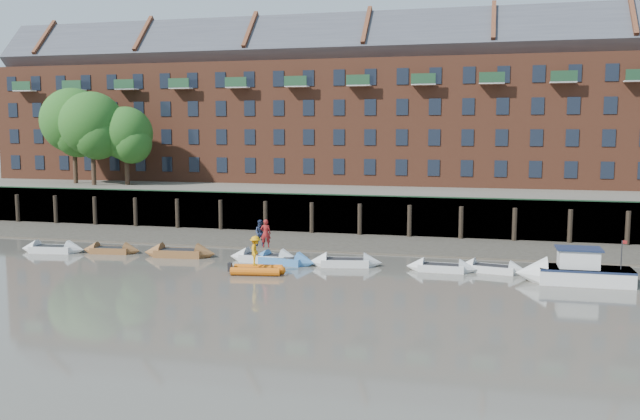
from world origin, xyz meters
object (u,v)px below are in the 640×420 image
(motor_launch, at_px, (566,271))
(rowboat_0, at_px, (53,249))
(rowboat_5, at_px, (345,262))
(person_rower_b, at_px, (261,233))
(rowboat_3, at_px, (265,258))
(person_rib_crew, at_px, (255,251))
(rib_tender, at_px, (259,270))
(rowboat_4, at_px, (283,260))
(person_rower_a, at_px, (266,233))
(rowboat_6, at_px, (441,268))
(rowboat_2, at_px, (180,253))
(rowboat_1, at_px, (111,250))
(rowboat_7, at_px, (492,269))

(motor_launch, bearing_deg, rowboat_0, -2.94)
(rowboat_5, bearing_deg, person_rower_b, 166.12)
(rowboat_3, bearing_deg, motor_launch, -2.10)
(person_rower_b, bearing_deg, person_rib_crew, -82.39)
(rowboat_5, xyz_separation_m, rib_tender, (-4.48, -3.51, 0.00))
(rowboat_4, bearing_deg, person_rib_crew, -89.79)
(rowboat_4, distance_m, person_rower_a, 2.10)
(rowboat_3, relative_size, rowboat_6, 1.15)
(motor_launch, bearing_deg, rowboat_2, -5.28)
(rowboat_1, xyz_separation_m, rowboat_7, (25.62, -0.07, 0.00))
(rowboat_0, bearing_deg, rowboat_1, 3.09)
(rowboat_2, relative_size, person_rib_crew, 2.89)
(rowboat_6, bearing_deg, person_rib_crew, -160.97)
(motor_launch, xyz_separation_m, person_rower_a, (-18.22, 1.70, 1.21))
(rib_tender, relative_size, person_rib_crew, 1.86)
(rowboat_1, relative_size, rowboat_4, 0.91)
(rowboat_6, xyz_separation_m, motor_launch, (6.97, -1.46, 0.44))
(motor_launch, distance_m, person_rib_crew, 17.74)
(rowboat_6, xyz_separation_m, rib_tender, (-10.45, -3.42, 0.02))
(rowboat_4, height_order, motor_launch, motor_launch)
(rowboat_2, bearing_deg, rowboat_6, -7.21)
(rowboat_2, height_order, rib_tender, rowboat_2)
(rowboat_7, bearing_deg, rowboat_0, -167.65)
(person_rower_b, height_order, person_rib_crew, person_rower_b)
(rowboat_5, bearing_deg, rowboat_7, -8.12)
(rowboat_4, relative_size, person_rower_b, 2.65)
(rowboat_5, bearing_deg, rowboat_1, 168.13)
(person_rib_crew, bearing_deg, rowboat_4, -24.69)
(rowboat_6, bearing_deg, person_rower_a, 179.75)
(rowboat_0, height_order, person_rib_crew, person_rib_crew)
(rowboat_5, bearing_deg, rowboat_2, 167.76)
(rowboat_0, height_order, rowboat_7, rowboat_0)
(rowboat_7, bearing_deg, motor_launch, -14.41)
(rowboat_0, xyz_separation_m, person_rower_a, (15.53, 0.44, 1.62))
(rowboat_2, distance_m, motor_launch, 24.50)
(rowboat_0, distance_m, rowboat_7, 29.77)
(rowboat_0, xyz_separation_m, rowboat_4, (16.79, 0.02, -0.00))
(rowboat_1, xyz_separation_m, rowboat_6, (22.64, -0.52, 0.01))
(person_rower_a, distance_m, person_rower_b, 0.44)
(rowboat_5, bearing_deg, rowboat_3, 168.68)
(rowboat_0, height_order, rowboat_2, rowboat_2)
(person_rower_b, bearing_deg, person_rower_a, -32.69)
(rowboat_4, xyz_separation_m, person_rower_a, (-1.26, 0.41, 1.63))
(rowboat_3, relative_size, rowboat_7, 1.12)
(rowboat_4, bearing_deg, motor_launch, 7.04)
(person_rower_b, xyz_separation_m, person_rib_crew, (1.01, -3.91, -0.42))
(rowboat_1, relative_size, rib_tender, 1.29)
(person_rower_a, relative_size, person_rower_b, 1.04)
(rowboat_1, height_order, rib_tender, rowboat_1)
(rib_tender, xyz_separation_m, person_rib_crew, (-0.19, -0.05, 1.16))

